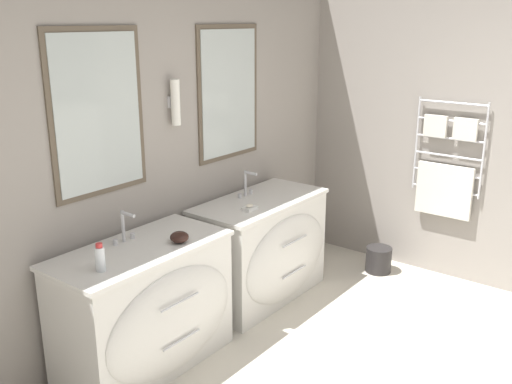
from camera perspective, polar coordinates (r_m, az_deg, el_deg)
wall_back at (r=3.96m, az=-11.05°, el=3.86°), size 5.96×0.14×2.60m
wall_right at (r=5.09m, az=18.26°, el=6.02°), size 0.13×4.37×2.60m
vanity_left at (r=3.76m, az=-10.80°, el=-11.33°), size 1.16×0.62×0.83m
vanity_right at (r=4.58m, az=0.77°, el=-5.69°), size 1.16×0.62×0.83m
faucet_left at (r=3.67m, az=-13.01°, el=-3.45°), size 0.17×0.13×0.21m
faucet_right at (r=4.51m, az=-0.93°, el=0.81°), size 0.17×0.13×0.21m
toiletry_bottle at (r=3.31m, az=-15.32°, el=-6.41°), size 0.06×0.06×0.16m
amenity_bowl at (r=3.63m, az=-7.67°, el=-4.49°), size 0.12×0.12×0.07m
soap_dish at (r=4.20m, az=-0.65°, el=-1.58°), size 0.11×0.08×0.04m
waste_bin at (r=5.26m, az=12.17°, el=-6.56°), size 0.23×0.23×0.23m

